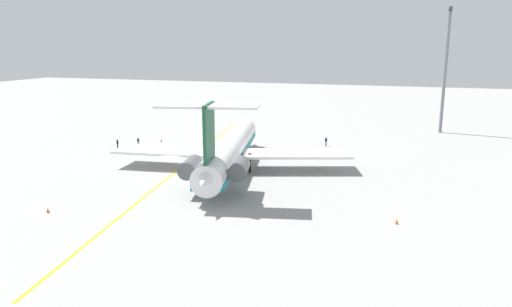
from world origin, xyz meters
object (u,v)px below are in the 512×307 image
object	(u,v)px
safety_cone_nose	(397,222)
ground_crew_near_tail	(138,141)
safety_cone_tail	(161,140)
main_jetliner	(229,150)
light_mast	(446,66)
safety_cone_wingtip	(48,210)
ground_crew_portside	(117,143)
ground_crew_near_nose	(326,140)

from	to	relation	value
safety_cone_nose	ground_crew_near_tail	bearing A→B (deg)	-119.17
safety_cone_nose	safety_cone_tail	size ratio (longest dim) A/B	1.00
main_jetliner	light_mast	bearing A→B (deg)	-47.07
main_jetliner	safety_cone_wingtip	xyz separation A→B (m)	(22.76, -12.70, -2.92)
safety_cone_wingtip	light_mast	size ratio (longest dim) A/B	0.02
safety_cone_wingtip	safety_cone_tail	xyz separation A→B (m)	(-39.73, -7.92, 0.00)
main_jetliner	safety_cone_wingtip	distance (m)	26.23
ground_crew_portside	safety_cone_nose	distance (m)	53.96
light_mast	safety_cone_tail	bearing A→B (deg)	-62.09
ground_crew_portside	safety_cone_tail	bearing A→B (deg)	167.93
safety_cone_wingtip	light_mast	world-z (taller)	light_mast
main_jetliner	ground_crew_portside	size ratio (longest dim) A/B	21.87
ground_crew_near_nose	ground_crew_near_tail	xyz separation A→B (m)	(10.91, -32.59, -0.02)
safety_cone_tail	light_mast	xyz separation A→B (m)	(-27.22, 51.40, 13.72)
ground_crew_near_nose	safety_cone_tail	size ratio (longest dim) A/B	3.12
safety_cone_wingtip	safety_cone_tail	world-z (taller)	same
ground_crew_portside	light_mast	xyz separation A→B (m)	(-35.67, 55.44, 12.84)
ground_crew_near_nose	ground_crew_near_tail	bearing A→B (deg)	-91.78
ground_crew_near_nose	safety_cone_wingtip	distance (m)	50.77
safety_cone_nose	light_mast	size ratio (longest dim) A/B	0.02
safety_cone_nose	light_mast	bearing A→B (deg)	173.59
ground_crew_near_tail	safety_cone_nose	size ratio (longest dim) A/B	3.07
main_jetliner	safety_cone_nose	bearing A→B (deg)	-132.93
ground_crew_near_nose	light_mast	xyz separation A→B (m)	(-21.68, 20.52, 12.91)
safety_cone_tail	light_mast	world-z (taller)	light_mast
safety_cone_nose	safety_cone_wingtip	distance (m)	37.83
ground_crew_near_nose	safety_cone_wingtip	size ratio (longest dim) A/B	3.12
ground_crew_near_nose	ground_crew_near_tail	world-z (taller)	ground_crew_near_nose
main_jetliner	light_mast	xyz separation A→B (m)	(-44.20, 30.77, 10.80)
safety_cone_nose	light_mast	xyz separation A→B (m)	(-58.56, 6.58, 13.72)
safety_cone_wingtip	main_jetliner	bearing A→B (deg)	150.83
ground_crew_near_nose	light_mast	bearing A→B (deg)	116.29
safety_cone_nose	safety_cone_wingtip	size ratio (longest dim) A/B	1.00
light_mast	main_jetliner	bearing A→B (deg)	-34.85
safety_cone_nose	light_mast	world-z (taller)	light_mast
main_jetliner	ground_crew_near_tail	xyz separation A→B (m)	(-11.61, -22.34, -2.13)
ground_crew_near_tail	light_mast	xyz separation A→B (m)	(-32.59, 53.11, 12.93)
safety_cone_nose	safety_cone_tail	xyz separation A→B (m)	(-31.34, -44.82, 0.00)
ground_crew_near_nose	safety_cone_wingtip	bearing A→B (deg)	-47.17
ground_crew_portside	safety_cone_wingtip	world-z (taller)	ground_crew_portside
main_jetliner	safety_cone_wingtip	size ratio (longest dim) A/B	72.58
ground_crew_near_tail	safety_cone_tail	bearing A→B (deg)	-50.03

